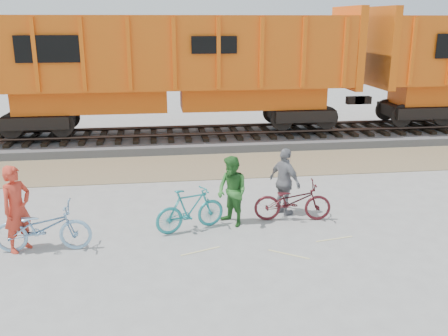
{
  "coord_description": "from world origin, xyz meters",
  "views": [
    {
      "loc": [
        -1.81,
        -10.33,
        4.66
      ],
      "look_at": [
        -0.19,
        1.5,
        1.12
      ],
      "focal_mm": 40.0,
      "sensor_mm": 36.0,
      "label": 1
    }
  ],
  "objects_px": {
    "bicycle_teal": "(190,209)",
    "person_man": "(232,191)",
    "bicycle_maroon": "(293,201)",
    "hopper_car_center": "(173,66)",
    "person_woman": "(285,182)",
    "bicycle_blue": "(43,227)",
    "person_solo": "(17,209)"
  },
  "relations": [
    {
      "from": "bicycle_teal",
      "to": "person_man",
      "type": "xyz_separation_m",
      "value": [
        1.0,
        0.2,
        0.32
      ]
    },
    {
      "from": "bicycle_maroon",
      "to": "person_man",
      "type": "xyz_separation_m",
      "value": [
        -1.49,
        -0.08,
        0.34
      ]
    },
    {
      "from": "hopper_car_center",
      "to": "person_woman",
      "type": "bearing_deg",
      "value": -73.39
    },
    {
      "from": "bicycle_blue",
      "to": "bicycle_teal",
      "type": "relative_size",
      "value": 1.18
    },
    {
      "from": "hopper_car_center",
      "to": "bicycle_teal",
      "type": "distance_m",
      "value": 9.01
    },
    {
      "from": "bicycle_maroon",
      "to": "person_woman",
      "type": "height_order",
      "value": "person_woman"
    },
    {
      "from": "bicycle_teal",
      "to": "person_man",
      "type": "height_order",
      "value": "person_man"
    },
    {
      "from": "bicycle_blue",
      "to": "person_woman",
      "type": "height_order",
      "value": "person_woman"
    },
    {
      "from": "person_woman",
      "to": "bicycle_maroon",
      "type": "bearing_deg",
      "value": 164.08
    },
    {
      "from": "person_man",
      "to": "bicycle_maroon",
      "type": "bearing_deg",
      "value": 60.7
    },
    {
      "from": "bicycle_maroon",
      "to": "bicycle_teal",
      "type": "bearing_deg",
      "value": 103.1
    },
    {
      "from": "bicycle_maroon",
      "to": "hopper_car_center",
      "type": "bearing_deg",
      "value": 23.26
    },
    {
      "from": "bicycle_teal",
      "to": "person_solo",
      "type": "distance_m",
      "value": 3.68
    },
    {
      "from": "hopper_car_center",
      "to": "bicycle_blue",
      "type": "xyz_separation_m",
      "value": [
        -3.12,
        -9.3,
        -2.49
      ]
    },
    {
      "from": "hopper_car_center",
      "to": "bicycle_blue",
      "type": "height_order",
      "value": "hopper_car_center"
    },
    {
      "from": "bicycle_blue",
      "to": "bicycle_maroon",
      "type": "relative_size",
      "value": 1.07
    },
    {
      "from": "person_man",
      "to": "person_solo",
      "type": "bearing_deg",
      "value": -113.01
    },
    {
      "from": "person_woman",
      "to": "person_man",
      "type": "bearing_deg",
      "value": 78.98
    },
    {
      "from": "hopper_car_center",
      "to": "person_woman",
      "type": "xyz_separation_m",
      "value": [
        2.38,
        -7.98,
        -2.16
      ]
    },
    {
      "from": "bicycle_maroon",
      "to": "person_solo",
      "type": "height_order",
      "value": "person_solo"
    },
    {
      "from": "bicycle_maroon",
      "to": "person_solo",
      "type": "distance_m",
      "value": 6.18
    },
    {
      "from": "bicycle_maroon",
      "to": "bicycle_blue",
      "type": "bearing_deg",
      "value": 106.14
    },
    {
      "from": "bicycle_blue",
      "to": "bicycle_maroon",
      "type": "xyz_separation_m",
      "value": [
        5.6,
        0.93,
        -0.04
      ]
    },
    {
      "from": "bicycle_teal",
      "to": "person_man",
      "type": "relative_size",
      "value": 1.02
    },
    {
      "from": "bicycle_blue",
      "to": "person_man",
      "type": "bearing_deg",
      "value": -77.08
    },
    {
      "from": "person_man",
      "to": "bicycle_teal",
      "type": "bearing_deg",
      "value": -110.92
    },
    {
      "from": "hopper_car_center",
      "to": "person_solo",
      "type": "bearing_deg",
      "value": -111.5
    },
    {
      "from": "person_woman",
      "to": "bicycle_blue",
      "type": "bearing_deg",
      "value": 73.58
    },
    {
      "from": "bicycle_teal",
      "to": "bicycle_maroon",
      "type": "bearing_deg",
      "value": -103.43
    },
    {
      "from": "person_solo",
      "to": "person_woman",
      "type": "relative_size",
      "value": 1.09
    },
    {
      "from": "person_woman",
      "to": "hopper_car_center",
      "type": "bearing_deg",
      "value": -13.34
    },
    {
      "from": "bicycle_blue",
      "to": "person_solo",
      "type": "xyz_separation_m",
      "value": [
        -0.5,
        0.1,
        0.4
      ]
    }
  ]
}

